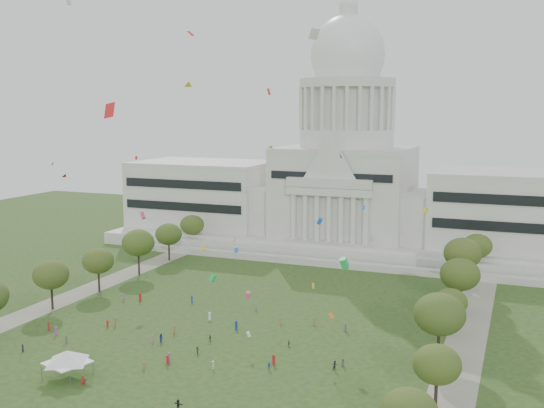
{
  "coord_description": "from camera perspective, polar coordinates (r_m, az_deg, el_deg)",
  "views": [
    {
      "loc": [
        57.12,
        -98.62,
        46.7
      ],
      "look_at": [
        0.0,
        45.0,
        24.0
      ],
      "focal_mm": 42.0,
      "sensor_mm": 36.0,
      "label": 1
    }
  ],
  "objects": [
    {
      "name": "row_tree_l_2",
      "position": [
        159.17,
        -19.21,
        -6.0
      ],
      "size": [
        8.42,
        8.42,
        11.97
      ],
      "color": "black",
      "rests_on": "ground"
    },
    {
      "name": "person_5",
      "position": [
        126.98,
        -6.69,
        -12.9
      ],
      "size": [
        1.08,
        1.57,
        1.57
      ],
      "primitive_type": "imported",
      "rotation": [
        0.0,
        0.0,
        1.96
      ],
      "color": "#33723F",
      "rests_on": "ground"
    },
    {
      "name": "person_9",
      "position": [
        119.16,
        -0.26,
        -14.33
      ],
      "size": [
        1.06,
        0.96,
        1.48
      ],
      "primitive_type": "imported",
      "rotation": [
        0.0,
        0.0,
        0.62
      ],
      "color": "navy",
      "rests_on": "ground"
    },
    {
      "name": "path_left",
      "position": [
        172.55,
        -17.05,
        -7.72
      ],
      "size": [
        8.0,
        160.0,
        0.04
      ],
      "primitive_type": "cube",
      "color": "gray",
      "rests_on": "ground"
    },
    {
      "name": "row_tree_r_4",
      "position": [
        153.79,
        16.51,
        -6.08
      ],
      "size": [
        9.19,
        9.19,
        13.06
      ],
      "color": "black",
      "rests_on": "ground"
    },
    {
      "name": "person_8",
      "position": [
        133.79,
        -9.91,
        -11.77
      ],
      "size": [
        1.05,
        0.81,
        1.9
      ],
      "primitive_type": "imported",
      "rotation": [
        0.0,
        0.0,
        2.85
      ],
      "color": "navy",
      "rests_on": "ground"
    },
    {
      "name": "kite_swarm",
      "position": [
        120.46,
        -8.47,
        -0.0
      ],
      "size": [
        75.54,
        96.28,
        64.49
      ],
      "color": "blue",
      "rests_on": "ground"
    },
    {
      "name": "row_tree_r_6",
      "position": [
        190.94,
        17.92,
        -3.6
      ],
      "size": [
        8.42,
        8.42,
        11.97
      ],
      "color": "black",
      "rests_on": "ground"
    },
    {
      "name": "person_11",
      "position": [
        105.92,
        -8.41,
        -17.37
      ],
      "size": [
        1.67,
        0.75,
        1.76
      ],
      "primitive_type": "imported",
      "rotation": [
        0.0,
        0.0,
        3.08
      ],
      "color": "#26262B",
      "rests_on": "ground"
    },
    {
      "name": "path_right",
      "position": [
        137.13,
        16.92,
        -11.92
      ],
      "size": [
        8.0,
        160.0,
        0.04
      ],
      "primitive_type": "cube",
      "color": "gray",
      "rests_on": "ground"
    },
    {
      "name": "capitol",
      "position": [
        221.12,
        6.59,
        1.96
      ],
      "size": [
        160.0,
        64.5,
        91.3
      ],
      "color": "beige",
      "rests_on": "ground"
    },
    {
      "name": "event_tent",
      "position": [
        120.34,
        -17.89,
        -12.86
      ],
      "size": [
        11.5,
        11.5,
        5.14
      ],
      "color": "#4C4C4C",
      "rests_on": "ground"
    },
    {
      "name": "person_3",
      "position": [
        120.12,
        -5.3,
        -14.16
      ],
      "size": [
        0.74,
        1.1,
        1.56
      ],
      "primitive_type": "imported",
      "rotation": [
        0.0,
        0.0,
        4.94
      ],
      "color": "silver",
      "rests_on": "ground"
    },
    {
      "name": "row_tree_r_1",
      "position": [
        105.01,
        14.58,
        -13.75
      ],
      "size": [
        7.58,
        7.58,
        10.78
      ],
      "color": "black",
      "rests_on": "ground"
    },
    {
      "name": "row_tree_r_5",
      "position": [
        173.31,
        16.72,
        -4.25
      ],
      "size": [
        9.82,
        9.82,
        13.96
      ],
      "color": "black",
      "rests_on": "ground"
    },
    {
      "name": "person_2",
      "position": [
        119.46,
        5.68,
        -14.22
      ],
      "size": [
        1.0,
        1.05,
        1.86
      ],
      "primitive_type": "imported",
      "rotation": [
        0.0,
        0.0,
        0.9
      ],
      "color": "#26262B",
      "rests_on": "ground"
    },
    {
      "name": "distant_crowd",
      "position": [
        142.03,
        -9.18,
        -10.57
      ],
      "size": [
        64.36,
        41.86,
        1.92
      ],
      "color": "#994C8C",
      "rests_on": "ground"
    },
    {
      "name": "person_0",
      "position": [
        121.25,
        6.38,
        -13.94
      ],
      "size": [
        0.84,
        0.94,
        1.62
      ],
      "primitive_type": "imported",
      "rotation": [
        0.0,
        0.0,
        5.22
      ],
      "color": "#4C4C51",
      "rests_on": "ground"
    },
    {
      "name": "row_tree_l_4",
      "position": [
        185.6,
        -11.91,
        -3.42
      ],
      "size": [
        9.29,
        9.29,
        13.21
      ],
      "color": "black",
      "rests_on": "ground"
    },
    {
      "name": "row_tree_l_3",
      "position": [
        171.15,
        -15.32,
        -4.95
      ],
      "size": [
        8.12,
        8.12,
        11.55
      ],
      "color": "black",
      "rests_on": "ground"
    },
    {
      "name": "row_tree_l_6",
      "position": [
        218.05,
        -7.18,
        -1.86
      ],
      "size": [
        8.19,
        8.19,
        11.64
      ],
      "color": "black",
      "rests_on": "ground"
    },
    {
      "name": "person_10",
      "position": [
        129.7,
        1.53,
        -12.41
      ],
      "size": [
        0.66,
        0.93,
        1.43
      ],
      "primitive_type": "imported",
      "rotation": [
        0.0,
        0.0,
        1.83
      ],
      "color": "#26262B",
      "rests_on": "ground"
    },
    {
      "name": "person_4",
      "position": [
        132.99,
        -5.57,
        -11.88
      ],
      "size": [
        0.51,
        0.92,
        1.56
      ],
      "primitive_type": "imported",
      "rotation": [
        0.0,
        0.0,
        4.72
      ],
      "color": "#33723F",
      "rests_on": "ground"
    },
    {
      "name": "ground",
      "position": [
        123.17,
        -8.0,
        -14.01
      ],
      "size": [
        400.0,
        400.0,
        0.0
      ],
      "primitive_type": "plane",
      "color": "#2B461C",
      "rests_on": "ground"
    },
    {
      "name": "row_tree_r_3",
      "position": [
        139.46,
        15.72,
        -8.47
      ],
      "size": [
        7.01,
        7.01,
        9.98
      ],
      "color": "black",
      "rests_on": "ground"
    },
    {
      "name": "row_tree_r_2",
      "position": [
        122.51,
        14.8,
        -9.53
      ],
      "size": [
        9.55,
        9.55,
        13.58
      ],
      "color": "black",
      "rests_on": "ground"
    },
    {
      "name": "person_7",
      "position": [
        117.33,
        -16.6,
        -14.94
      ],
      "size": [
        0.87,
        0.88,
        1.96
      ],
      "primitive_type": "imported",
      "rotation": [
        0.0,
        0.0,
        3.97
      ],
      "color": "#B21E1E",
      "rests_on": "ground"
    },
    {
      "name": "row_tree_l_5",
      "position": [
        201.77,
        -9.25,
        -2.69
      ],
      "size": [
        8.33,
        8.33,
        11.85
      ],
      "color": "black",
      "rests_on": "ground"
    }
  ]
}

